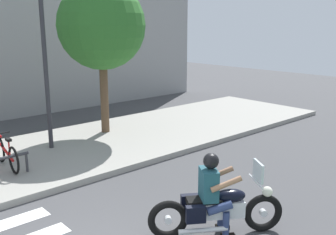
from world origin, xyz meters
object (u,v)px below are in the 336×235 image
object	(u,v)px
motorcycle	(217,209)
street_lamp	(44,50)
rider	(213,189)
bicycle_3	(7,154)
tree_near_rack	(102,26)

from	to	relation	value
motorcycle	street_lamp	distance (m)	6.40
rider	bicycle_3	bearing A→B (deg)	106.92
bicycle_3	street_lamp	size ratio (longest dim) A/B	0.35
bicycle_3	rider	bearing A→B (deg)	-73.08
motorcycle	rider	bearing A→B (deg)	143.98
bicycle_3	street_lamp	xyz separation A→B (m)	(1.48, 0.78, 2.33)
motorcycle	tree_near_rack	distance (m)	7.26
rider	bicycle_3	world-z (taller)	rider
rider	bicycle_3	distance (m)	5.36
motorcycle	bicycle_3	distance (m)	5.41
motorcycle	street_lamp	bearing A→B (deg)	91.34
rider	street_lamp	world-z (taller)	street_lamp
motorcycle	rider	xyz separation A→B (m)	(-0.06, 0.04, 0.37)
bicycle_3	street_lamp	world-z (taller)	street_lamp
rider	tree_near_rack	bearing A→B (deg)	72.71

